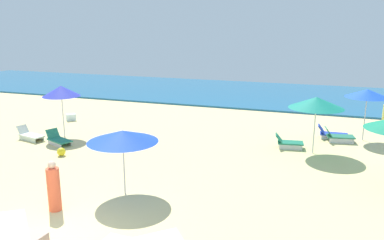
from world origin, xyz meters
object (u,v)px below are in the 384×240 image
lounge_chair_4_0 (58,140)px  cooler_box_1 (71,117)px  umbrella_3 (123,136)px  lounge_chair_0_0 (332,134)px  beach_ball_2 (61,152)px  lounge_chair_4_1 (30,135)px  beachgoer_3 (54,188)px  umbrella_4 (61,91)px  umbrella_0 (367,93)px  lounge_chair_0_1 (338,136)px  umbrella_2 (316,103)px  lounge_chair_2_0 (288,143)px

lounge_chair_4_0 → cooler_box_1: (-2.35, 4.22, -0.04)m
umbrella_3 → lounge_chair_4_0: size_ratio=1.54×
lounge_chair_0_0 → beach_ball_2: (-11.08, -6.71, -0.06)m
umbrella_3 → lounge_chair_4_1: umbrella_3 is taller
umbrella_3 → lounge_chair_4_0: bearing=145.4°
beachgoer_3 → umbrella_4: bearing=8.8°
lounge_chair_0_0 → umbrella_4: (-12.83, -4.14, 2.10)m
umbrella_3 → beach_ball_2: umbrella_3 is taller
umbrella_3 → beach_ball_2: bearing=150.3°
umbrella_4 → cooler_box_1: 4.11m
beachgoer_3 → beach_ball_2: 5.36m
umbrella_0 → lounge_chair_0_1: size_ratio=1.73×
lounge_chair_0_1 → beach_ball_2: (-11.39, -6.18, -0.10)m
lounge_chair_0_0 → beachgoer_3: 13.66m
umbrella_2 → cooler_box_1: size_ratio=4.90×
lounge_chair_0_0 → lounge_chair_4_0: bearing=111.7°
cooler_box_1 → umbrella_3: bearing=88.6°
lounge_chair_0_0 → lounge_chair_2_0: size_ratio=1.09×
umbrella_0 → umbrella_4: 14.93m
umbrella_0 → umbrella_4: size_ratio=0.97×
umbrella_0 → lounge_chair_0_1: bearing=-147.8°
umbrella_2 → cooler_box_1: (-13.85, 1.59, -2.09)m
cooler_box_1 → umbrella_2: bearing=127.4°
umbrella_2 → umbrella_3: bearing=-131.3°
umbrella_0 → umbrella_4: umbrella_4 is taller
umbrella_3 → umbrella_4: 8.13m
umbrella_3 → lounge_chair_4_0: (-5.72, 3.94, -1.79)m
lounge_chair_0_1 → lounge_chair_2_0: (-2.19, -1.81, -0.01)m
umbrella_0 → beach_ball_2: bearing=-151.2°
umbrella_3 → beachgoer_3: bearing=-129.0°
beachgoer_3 → lounge_chair_4_0: bearing=10.6°
umbrella_4 → umbrella_2: bearing=6.7°
lounge_chair_0_1 → beachgoer_3: size_ratio=0.92×
umbrella_0 → lounge_chair_4_1: size_ratio=1.61×
umbrella_2 → beachgoer_3: bearing=-130.9°
lounge_chair_0_0 → beachgoer_3: bearing=142.3°
lounge_chair_2_0 → umbrella_3: size_ratio=0.57×
umbrella_0 → umbrella_2: umbrella_0 is taller
umbrella_3 → umbrella_4: bearing=140.6°
lounge_chair_4_0 → beachgoer_3: size_ratio=0.95×
umbrella_3 → umbrella_4: size_ratio=0.90×
lounge_chair_2_0 → umbrella_4: umbrella_4 is taller
lounge_chair_4_0 → cooler_box_1: bearing=51.3°
lounge_chair_0_1 → lounge_chair_2_0: bearing=118.8°
umbrella_3 → umbrella_2: bearing=48.7°
umbrella_0 → umbrella_4: bearing=-163.2°
lounge_chair_0_1 → lounge_chair_4_0: 13.47m
lounge_chair_4_0 → cooler_box_1: size_ratio=2.93×
umbrella_0 → lounge_chair_4_0: umbrella_0 is taller
umbrella_2 → lounge_chair_4_0: umbrella_2 is taller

